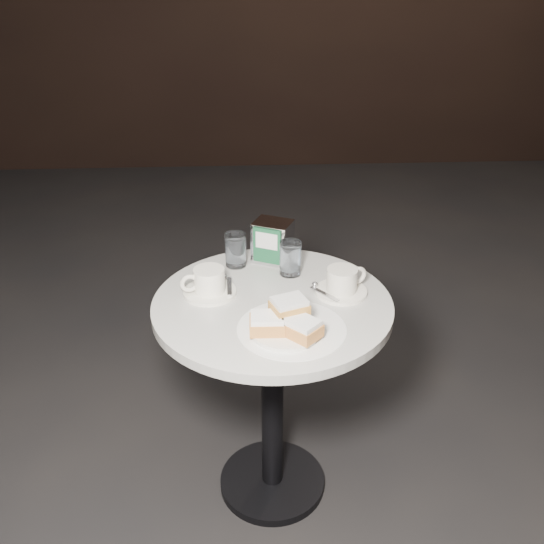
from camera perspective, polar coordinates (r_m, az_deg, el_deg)
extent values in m
plane|color=black|center=(2.24, 0.03, -19.32)|extent=(7.00, 7.00, 0.00)
cylinder|color=black|center=(2.23, 0.03, -19.06)|extent=(0.36, 0.36, 0.03)
cylinder|color=black|center=(1.98, 0.03, -12.19)|extent=(0.07, 0.07, 0.70)
cylinder|color=silver|center=(1.77, 0.03, -3.16)|extent=(0.70, 0.70, 0.03)
cylinder|color=white|center=(1.64, 1.87, -5.35)|extent=(0.31, 0.31, 0.00)
cylinder|color=silver|center=(1.62, 1.26, -5.57)|extent=(0.24, 0.24, 0.01)
cube|color=#D48A41|center=(1.60, -0.46, -5.02)|extent=(0.09, 0.08, 0.03)
cube|color=white|center=(1.58, -0.46, -4.30)|extent=(0.09, 0.07, 0.01)
cube|color=#CE843F|center=(1.58, 2.82, -5.46)|extent=(0.12, 0.12, 0.03)
cube|color=white|center=(1.57, 2.84, -4.73)|extent=(0.11, 0.11, 0.01)
cube|color=#CA8C3E|center=(1.61, 1.64, -3.49)|extent=(0.11, 0.10, 0.03)
cube|color=white|center=(1.60, 1.65, -2.76)|extent=(0.10, 0.09, 0.01)
cylinder|color=white|center=(1.80, -5.86, -1.89)|extent=(0.20, 0.20, 0.01)
cylinder|color=white|center=(1.78, -5.93, -0.75)|extent=(0.11, 0.11, 0.07)
cylinder|color=#825D47|center=(1.77, -5.97, 0.07)|extent=(0.10, 0.10, 0.00)
torus|color=silver|center=(1.77, -7.78, -1.05)|extent=(0.06, 0.03, 0.06)
cube|color=#B7B7BB|center=(1.81, -4.03, -1.34)|extent=(0.02, 0.11, 0.00)
sphere|color=#AEAEB2|center=(1.86, -4.49, -0.47)|extent=(0.02, 0.02, 0.02)
cylinder|color=white|center=(1.81, 6.52, -1.84)|extent=(0.20, 0.20, 0.01)
cylinder|color=silver|center=(1.79, 6.59, -0.73)|extent=(0.12, 0.12, 0.07)
cylinder|color=#977352|center=(1.78, 6.64, 0.07)|extent=(0.11, 0.11, 0.00)
torus|color=silver|center=(1.82, 8.11, -0.32)|extent=(0.06, 0.03, 0.06)
cube|color=#ADADB1|center=(1.78, 4.95, -2.05)|extent=(0.08, 0.09, 0.00)
sphere|color=silver|center=(1.81, 4.05, -1.21)|extent=(0.02, 0.02, 0.02)
cylinder|color=white|center=(1.94, -3.44, 2.11)|extent=(0.07, 0.07, 0.11)
cylinder|color=white|center=(1.94, -3.44, 2.00)|extent=(0.07, 0.07, 0.09)
cylinder|color=white|center=(1.88, 1.74, 1.33)|extent=(0.07, 0.07, 0.11)
cylinder|color=white|center=(1.89, 1.74, 1.21)|extent=(0.06, 0.06, 0.09)
cube|color=silver|center=(1.96, 0.07, 2.90)|extent=(0.15, 0.13, 0.14)
cube|color=#185432|center=(1.91, -0.49, 2.43)|extent=(0.09, 0.04, 0.12)
cube|color=white|center=(1.90, -0.52, 2.93)|extent=(0.07, 0.03, 0.05)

